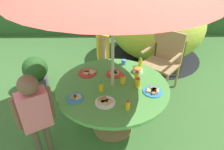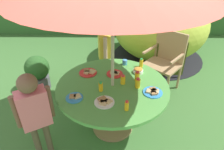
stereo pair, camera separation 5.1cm
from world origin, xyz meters
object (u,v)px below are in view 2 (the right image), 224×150
Objects in this scene: wooden_chair at (166,58)px; plate_center_back at (115,73)px; snack_bowl at (138,70)px; plate_far_left at (104,102)px; plate_mid_right at (88,72)px; juice_bottle_far_right at (123,80)px; child_in_yellow_shirt at (104,47)px; juice_bottle_near_right at (101,87)px; juice_bottle_front_edge at (138,83)px; juice_bottle_spot_a at (127,106)px; cup_near at (125,62)px; potted_plant at (38,72)px; plate_near_left at (75,97)px; juice_bottle_mid_left at (137,76)px; child_in_pink_shirt at (34,109)px; dome_tent at (160,26)px; plate_center_front at (153,92)px; garden_table at (113,94)px; juice_bottle_back_edge at (141,63)px.

wooden_chair is 4.66× the size of plate_center_back.
plate_far_left is (-0.42, -0.61, -0.02)m from snack_bowl.
juice_bottle_far_right is (0.44, -0.23, 0.05)m from plate_mid_right.
juice_bottle_near_right is (0.01, -1.05, -0.01)m from child_in_yellow_shirt.
child_in_yellow_shirt is 9.36× the size of juice_bottle_front_edge.
juice_bottle_spot_a reaches higher than cup_near.
juice_bottle_front_edge is at bearing -96.93° from snack_bowl.
juice_bottle_far_right is (0.26, 0.15, -0.00)m from juice_bottle_near_right.
potted_plant is 1.47m from plate_near_left.
plate_center_back is (-0.31, -0.05, -0.02)m from snack_bowl.
juice_bottle_spot_a is at bearing -106.01° from juice_bottle_mid_left.
child_in_pink_shirt is 4.86× the size of plate_mid_right.
child_in_pink_shirt reaches higher than potted_plant.
juice_bottle_front_edge reaches higher than juice_bottle_spot_a.
dome_tent is 2.73m from plate_near_left.
snack_bowl reaches higher than plate_center_front.
juice_bottle_spot_a is at bearing -43.28° from potted_plant.
plate_near_left is 1.55× the size of juice_bottle_far_right.
plate_near_left is (-0.44, -0.49, -0.00)m from plate_center_back.
juice_bottle_far_right is (-0.74, -0.96, 0.20)m from wooden_chair.
child_in_pink_shirt is 5.94× the size of plate_near_left.
child_in_yellow_shirt is 5.38× the size of plate_center_front.
snack_bowl is at bearing 27.68° from child_in_yellow_shirt.
child_in_yellow_shirt is 1.27m from plate_far_left.
plate_center_front is 1.74× the size of juice_bottle_mid_left.
dome_tent is (0.97, 2.11, 0.15)m from garden_table.
juice_bottle_spot_a is at bearing -75.73° from wooden_chair.
juice_bottle_front_edge is at bearing 15.36° from child_in_yellow_shirt.
snack_bowl is 1.03× the size of juice_bottle_mid_left.
juice_bottle_front_edge is (-0.57, -1.03, 0.21)m from wooden_chair.
plate_center_back is 0.42m from juice_bottle_back_edge.
wooden_chair is 1.14m from plate_center_back.
juice_bottle_mid_left reaches higher than potted_plant.
child_in_pink_shirt reaches higher than juice_bottle_spot_a.
juice_bottle_far_right is at bearing 155.89° from juice_bottle_front_edge.
dome_tent is at bearing 63.04° from plate_center_back.
juice_bottle_spot_a is 1.73× the size of cup_near.
child_in_yellow_shirt is 6.30× the size of plate_near_left.
wooden_chair is 8.03× the size of juice_bottle_near_right.
plate_near_left is 1.55× the size of juice_bottle_near_right.
wooden_chair is 4.41× the size of plate_center_front.
juice_bottle_front_edge is 0.49m from juice_bottle_back_edge.
juice_bottle_back_edge reaches higher than juice_bottle_far_right.
juice_bottle_far_right is at bearing 27.85° from plate_near_left.
child_in_pink_shirt is at bearing -143.09° from juice_bottle_back_edge.
dome_tent is 2.31m from plate_center_front.
garden_table is 11.46× the size of juice_bottle_spot_a.
juice_bottle_mid_left is at bearing -100.23° from snack_bowl.
plate_mid_right is 0.50m from juice_bottle_far_right.
juice_bottle_back_edge is (0.05, 0.15, 0.03)m from snack_bowl.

